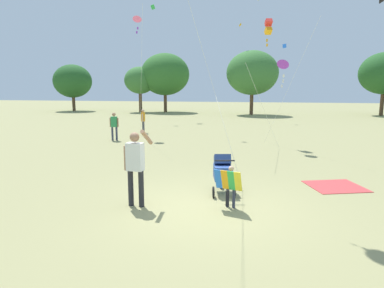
{
  "coord_description": "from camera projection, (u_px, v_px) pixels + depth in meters",
  "views": [
    {
      "loc": [
        1.15,
        -7.27,
        2.69
      ],
      "look_at": [
        -0.55,
        0.92,
        1.3
      ],
      "focal_mm": 31.46,
      "sensor_mm": 36.0,
      "label": 1
    }
  ],
  "objects": [
    {
      "name": "kite_green_novelty",
      "position": [
        269.0,
        27.0,
        16.04
      ],
      "size": [
        2.08,
        3.42,
        5.98
      ],
      "color": "red",
      "rests_on": "ground"
    },
    {
      "name": "stroller",
      "position": [
        223.0,
        170.0,
        8.67
      ],
      "size": [
        0.67,
        1.12,
        1.03
      ],
      "color": "black",
      "rests_on": "ground"
    },
    {
      "name": "person_adult_flyer",
      "position": [
        135.0,
        162.0,
        7.62
      ],
      "size": [
        0.59,
        0.52,
        1.8
      ],
      "color": "#232328",
      "rests_on": "ground"
    },
    {
      "name": "child_with_butterfly_kite",
      "position": [
        230.0,
        183.0,
        7.55
      ],
      "size": [
        0.64,
        0.43,
        0.97
      ],
      "color": "#33384C",
      "rests_on": "ground"
    },
    {
      "name": "person_sitting_far",
      "position": [
        143.0,
        119.0,
        20.4
      ],
      "size": [
        0.24,
        0.46,
        1.45
      ],
      "color": "#4C4C51",
      "rests_on": "ground"
    },
    {
      "name": "treeline_distant",
      "position": [
        258.0,
        77.0,
        34.85
      ],
      "size": [
        46.27,
        7.58,
        6.58
      ],
      "color": "brown",
      "rests_on": "ground"
    },
    {
      "name": "person_red_shirt",
      "position": [
        114.0,
        124.0,
        17.41
      ],
      "size": [
        0.46,
        0.24,
        1.45
      ],
      "color": "#33384C",
      "rests_on": "ground"
    },
    {
      "name": "kite_blue_high",
      "position": [
        283.0,
        66.0,
        14.52
      ],
      "size": [
        1.77,
        3.43,
        3.93
      ],
      "color": "purple",
      "rests_on": "ground"
    },
    {
      "name": "picnic_blanket",
      "position": [
        335.0,
        186.0,
        9.31
      ],
      "size": [
        1.75,
        1.66,
        0.02
      ],
      "primitive_type": "cube",
      "rotation": [
        0.0,
        0.0,
        0.33
      ],
      "color": "#CC3D3D",
      "rests_on": "ground"
    },
    {
      "name": "ground_plane",
      "position": [
        207.0,
        207.0,
        7.69
      ],
      "size": [
        120.0,
        120.0,
        0.0
      ],
      "primitive_type": "plane",
      "color": "#938E5B"
    },
    {
      "name": "kite_orange_delta",
      "position": [
        137.0,
        22.0,
        18.55
      ],
      "size": [
        2.01,
        4.14,
        6.65
      ],
      "color": "pink",
      "rests_on": "ground"
    }
  ]
}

